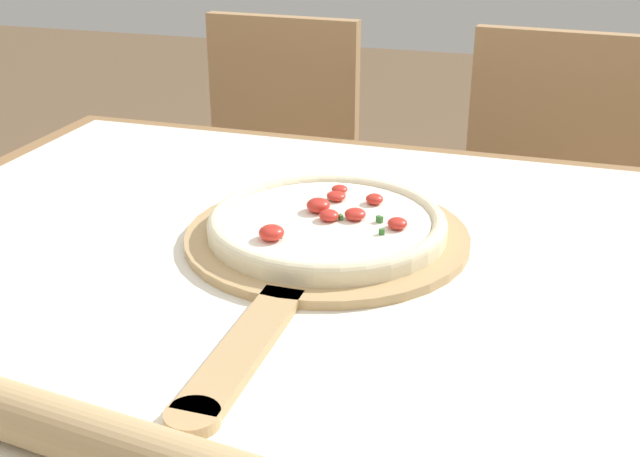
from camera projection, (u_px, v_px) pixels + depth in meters
dining_table at (276, 338)px, 1.02m from camera, size 1.16×1.02×0.74m
towel_cloth at (274, 262)px, 0.98m from camera, size 1.08×0.94×0.00m
pizza_peel at (321, 245)px, 1.00m from camera, size 0.36×0.60×0.01m
pizza at (327, 223)px, 1.02m from camera, size 0.30×0.30×0.04m
rolling_pin at (125, 448)px, 0.62m from camera, size 0.40×0.08×0.05m
chair_left at (271, 177)px, 1.95m from camera, size 0.41×0.41×0.87m
chair_right at (541, 207)px, 1.78m from camera, size 0.43×0.43×0.87m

